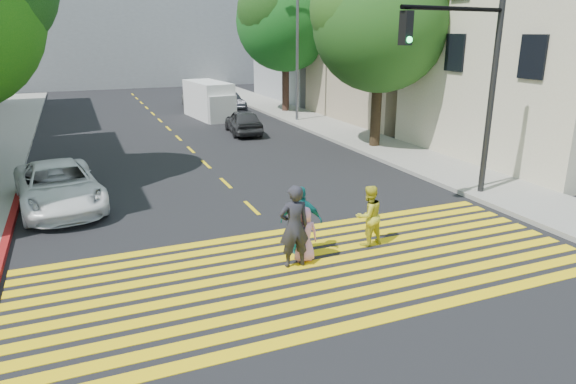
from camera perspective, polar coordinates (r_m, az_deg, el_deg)
ground at (r=11.22m, az=5.98°, el=-11.13°), size 120.00×120.00×0.00m
sidewalk_left at (r=31.28m, az=-29.05°, el=5.55°), size 3.00×40.00×0.15m
sidewalk_right at (r=27.61m, az=6.84°, el=6.31°), size 3.00×60.00×0.15m
curb_red at (r=15.68m, az=-28.77°, el=-4.46°), size 0.20×8.00×0.16m
crosswalk at (r=12.23m, az=3.13°, el=-8.50°), size 13.40×5.30×0.01m
lane_line at (r=31.93m, az=-13.61°, el=7.33°), size 0.12×34.40×0.01m
building_right_cream at (r=25.85m, az=28.54°, el=14.65°), size 10.00×10.00×10.00m
building_right_tan at (r=33.98m, az=13.74°, el=16.39°), size 10.00×10.00×10.00m
building_right_grey at (r=43.40m, az=4.89°, el=16.93°), size 10.00×10.00×10.00m
backdrop_block at (r=56.82m, az=-18.48°, el=17.26°), size 30.00×8.00×12.00m
tree_right_near at (r=24.43m, az=10.47°, el=18.71°), size 8.14×7.86×8.87m
tree_right_far at (r=35.36m, az=-0.20°, el=19.00°), size 7.88×7.65×9.33m
pedestrian_man at (r=11.97m, az=0.68°, el=-3.84°), size 0.76×0.52×2.01m
pedestrian_woman at (r=13.40m, az=8.95°, el=-2.61°), size 0.86×0.71×1.61m
pedestrian_child at (r=12.37m, az=1.81°, el=-4.71°), size 0.72×0.53×1.37m
pedestrian_extra at (r=12.68m, az=1.49°, el=-3.21°), size 1.11×0.85×1.76m
white_sedan at (r=17.62m, az=-24.13°, el=0.60°), size 2.95×5.33×1.41m
dark_car_near at (r=28.14m, az=-4.98°, el=7.80°), size 1.98×4.05×1.33m
silver_car at (r=38.97m, az=-10.25°, el=10.31°), size 2.59×4.96×1.37m
dark_car_parked at (r=36.82m, az=-6.64°, el=9.96°), size 1.67×3.87×1.24m
white_van at (r=33.48m, az=-8.67°, el=9.94°), size 2.33×5.02×2.29m
traffic_signal at (r=17.00m, az=19.60°, el=12.37°), size 4.31×1.11×6.39m
street_lamp at (r=31.38m, az=0.68°, el=17.53°), size 2.12×0.55×9.40m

